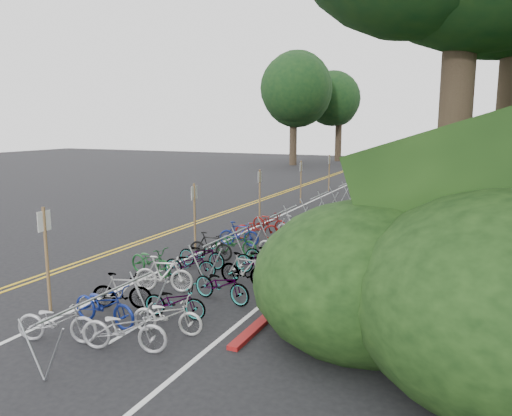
{
  "coord_description": "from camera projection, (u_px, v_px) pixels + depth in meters",
  "views": [
    {
      "loc": [
        10.15,
        -10.67,
        4.7
      ],
      "look_at": [
        2.02,
        7.42,
        1.3
      ],
      "focal_mm": 35.0,
      "sensor_mm": 36.0,
      "label": 1
    }
  ],
  "objects": [
    {
      "name": "ground",
      "position": [
        88.0,
        286.0,
        14.49
      ],
      "size": [
        120.0,
        120.0,
        0.0
      ],
      "primitive_type": "plane",
      "color": "black",
      "rests_on": "ground"
    },
    {
      "name": "road_markings",
      "position": [
        252.0,
        224.0,
        23.31
      ],
      "size": [
        7.47,
        80.0,
        0.01
      ],
      "color": "gold",
      "rests_on": "ground"
    },
    {
      "name": "red_curb",
      "position": [
        370.0,
        225.0,
        22.97
      ],
      "size": [
        0.25,
        28.0,
        0.1
      ],
      "primitive_type": "cube",
      "color": "maroon",
      "rests_on": "ground"
    },
    {
      "name": "bike_rack_front",
      "position": [
        103.0,
        307.0,
        10.51
      ],
      "size": [
        1.13,
        3.44,
        1.15
      ],
      "color": "#91949A",
      "rests_on": "ground"
    },
    {
      "name": "bike_racks_rest",
      "position": [
        320.0,
        201.0,
        24.82
      ],
      "size": [
        1.14,
        23.0,
        1.17
      ],
      "color": "#91949A",
      "rests_on": "ground"
    },
    {
      "name": "signpost_near",
      "position": [
        46.0,
        253.0,
        12.32
      ],
      "size": [
        0.08,
        0.4,
        2.68
      ],
      "color": "brown",
      "rests_on": "ground"
    },
    {
      "name": "signposts_rest",
      "position": [
        282.0,
        185.0,
        26.59
      ],
      "size": [
        0.08,
        18.4,
        2.5
      ],
      "color": "brown",
      "rests_on": "ground"
    },
    {
      "name": "bike_front",
      "position": [
        151.0,
        261.0,
        15.53
      ],
      "size": [
        0.93,
        1.81,
        0.91
      ],
      "primitive_type": "imported",
      "rotation": [
        0.0,
        0.0,
        1.37
      ],
      "color": "#144C1E",
      "rests_on": "ground"
    },
    {
      "name": "bike_valet",
      "position": [
        220.0,
        261.0,
        15.46
      ],
      "size": [
        3.18,
        13.91,
        1.07
      ],
      "color": "#9E9EA3",
      "rests_on": "ground"
    }
  ]
}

